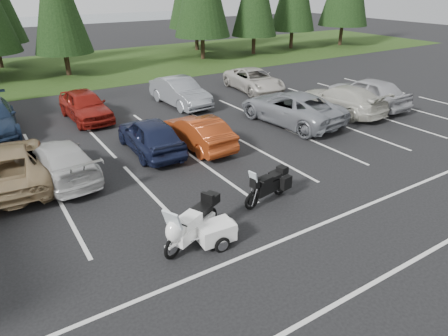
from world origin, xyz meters
The scene contains 17 objects.
ground centered at (0.00, 0.00, 0.00)m, with size 120.00×120.00×0.00m, color black.
grass_strip centered at (0.00, 24.00, 0.01)m, with size 80.00×16.00×0.01m, color #203511.
lake_water centered at (4.00, 55.00, 0.00)m, with size 70.00×50.00×0.02m, color slate.
stall_markings centered at (0.00, 2.00, 0.00)m, with size 32.00×16.00×0.01m, color silver.
car_near_2 centered at (-6.02, 4.27, 0.73)m, with size 2.41×5.23×1.45m, color tan.
car_near_3 centered at (-4.42, 3.85, 0.68)m, with size 1.90×4.67×1.35m, color silver.
car_near_4 centered at (-0.70, 4.35, 0.74)m, with size 1.75×4.35×1.48m, color #161C38.
car_near_5 centered at (1.23, 3.77, 0.68)m, with size 1.43×4.11×1.35m, color #A03814.
car_near_6 centered at (6.71, 4.08, 0.79)m, with size 2.61×5.66×1.57m, color gray.
car_near_7 centered at (10.11, 3.89, 0.74)m, with size 2.07×5.09×1.48m, color beige.
car_near_8 centered at (12.23, 3.91, 0.83)m, with size 1.96×4.87×1.66m, color #ABAAAF.
car_far_2 centered at (-1.80, 10.12, 0.76)m, with size 1.79×4.45×1.51m, color maroon.
car_far_3 centered at (3.47, 9.87, 0.77)m, with size 1.63×4.67×1.54m, color gray.
car_far_4 centered at (9.00, 10.25, 0.69)m, with size 2.29×4.96×1.38m, color beige.
touring_motorcycle centered at (-2.30, -2.21, 0.71)m, with size 2.56×0.79×1.42m, color white, non-canonical shape.
cargo_trailer centered at (-1.82, -2.63, 0.33)m, with size 1.42×0.80×0.66m, color white, non-canonical shape.
adventure_motorcycle centered at (0.78, -1.55, 0.66)m, with size 2.17×0.76×1.32m, color black, non-canonical shape.
Camera 1 is at (-6.47, -10.33, 6.55)m, focal length 32.00 mm.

